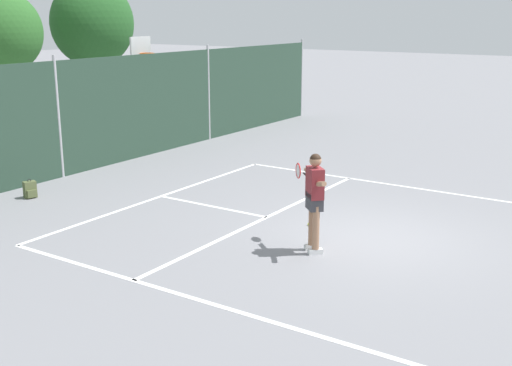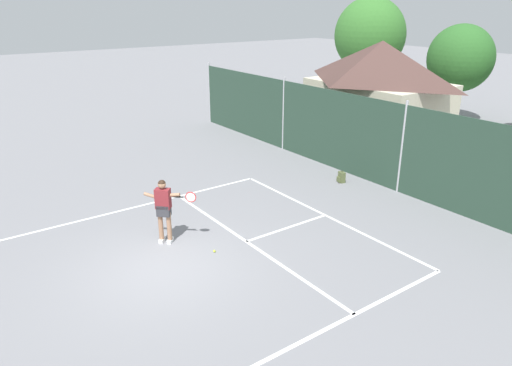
% 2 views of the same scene
% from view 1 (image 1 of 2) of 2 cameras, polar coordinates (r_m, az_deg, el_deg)
% --- Properties ---
extents(ground_plane, '(120.00, 120.00, 0.00)m').
position_cam_1_polar(ground_plane, '(12.94, 10.28, -4.83)').
color(ground_plane, gray).
extents(court_markings, '(8.30, 11.10, 0.01)m').
position_cam_1_polar(court_markings, '(13.18, 7.69, -4.33)').
color(court_markings, white).
rests_on(court_markings, ground).
extents(chainlink_fence, '(26.09, 0.09, 3.24)m').
position_cam_1_polar(chainlink_fence, '(17.93, -16.98, 5.33)').
color(chainlink_fence, '#284233').
rests_on(chainlink_fence, ground).
extents(basketball_hoop, '(0.90, 0.67, 3.55)m').
position_cam_1_polar(basketball_hoop, '(21.75, -10.09, 9.31)').
color(basketball_hoop, '#9E9EA3').
rests_on(basketball_hoop, ground).
extents(tennis_player, '(0.97, 1.14, 1.85)m').
position_cam_1_polar(tennis_player, '(11.76, 5.15, -0.95)').
color(tennis_player, silver).
rests_on(tennis_player, ground).
extents(tennis_ball, '(0.07, 0.07, 0.07)m').
position_cam_1_polar(tennis_ball, '(13.51, 4.70, -3.64)').
color(tennis_ball, '#CCE033').
rests_on(tennis_ball, ground).
extents(backpack_olive, '(0.32, 0.30, 0.46)m').
position_cam_1_polar(backpack_olive, '(16.36, -19.26, -0.58)').
color(backpack_olive, '#566038').
rests_on(backpack_olive, ground).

